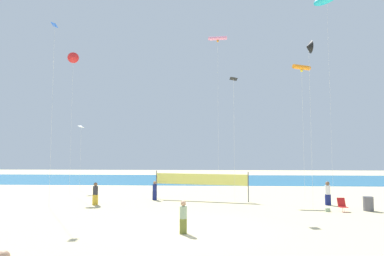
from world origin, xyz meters
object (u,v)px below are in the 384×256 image
(beachgoer_charcoal_shirt, at_px, (95,193))
(kite_black_delta, at_px, (309,47))
(volleyball_net, at_px, (200,180))
(kite_orange_tube, at_px, (302,68))
(kite_pink_tube, at_px, (218,39))
(kite_black_diamond, at_px, (234,80))
(folding_beach_chair, at_px, (342,204))
(trash_barrel, at_px, (368,204))
(beach_handbag, at_px, (328,210))
(kite_white_diamond, at_px, (81,127))
(kite_red_delta, at_px, (73,58))
(beachgoer_sage_shirt, at_px, (183,216))
(kite_blue_diamond, at_px, (55,30))
(beachgoer_white_shirt, at_px, (328,192))
(beachgoer_navy_shirt, at_px, (155,190))

(beachgoer_charcoal_shirt, distance_m, kite_black_delta, 19.01)
(volleyball_net, xyz_separation_m, kite_orange_tube, (8.60, 0.05, 9.50))
(kite_pink_tube, xyz_separation_m, kite_black_delta, (6.16, -9.96, -4.23))
(kite_black_diamond, bearing_deg, folding_beach_chair, -5.65)
(trash_barrel, height_order, beach_handbag, trash_barrel)
(folding_beach_chair, xyz_separation_m, kite_pink_tube, (-7.99, 10.28, 15.18))
(folding_beach_chair, xyz_separation_m, kite_white_diamond, (-22.54, 11.48, 6.25))
(volleyball_net, distance_m, kite_orange_tube, 12.81)
(volleyball_net, bearing_deg, kite_red_delta, 161.81)
(kite_pink_tube, relative_size, kite_orange_tube, 1.40)
(beachgoer_sage_shirt, xyz_separation_m, beachgoer_charcoal_shirt, (-7.37, 8.66, 0.05))
(beachgoer_sage_shirt, height_order, kite_white_diamond, kite_white_diamond)
(kite_pink_tube, relative_size, kite_red_delta, 1.12)
(kite_pink_tube, height_order, kite_black_delta, kite_pink_tube)
(kite_pink_tube, bearing_deg, kite_red_delta, -175.69)
(beachgoer_sage_shirt, bearing_deg, beach_handbag, 129.37)
(beachgoer_charcoal_shirt, height_order, kite_blue_diamond, kite_blue_diamond)
(kite_black_diamond, bearing_deg, kite_blue_diamond, -179.01)
(folding_beach_chair, bearing_deg, volleyball_net, 128.49)
(beachgoer_sage_shirt, xyz_separation_m, kite_black_delta, (8.38, 7.02, 10.57))
(kite_blue_diamond, bearing_deg, kite_white_diamond, 100.95)
(beachgoer_white_shirt, distance_m, kite_black_diamond, 11.08)
(beachgoer_sage_shirt, bearing_deg, kite_orange_tube, 145.80)
(volleyball_net, xyz_separation_m, kite_white_diamond, (-12.88, 6.58, 5.08))
(kite_blue_diamond, relative_size, kite_orange_tube, 1.20)
(folding_beach_chair, relative_size, trash_barrel, 0.93)
(beachgoer_white_shirt, height_order, kite_white_diamond, kite_white_diamond)
(kite_pink_tube, bearing_deg, kite_blue_diamond, -141.71)
(beachgoer_sage_shirt, distance_m, kite_pink_tube, 22.63)
(kite_white_diamond, xyz_separation_m, kite_black_diamond, (15.41, -10.77, 2.47))
(beachgoer_charcoal_shirt, xyz_separation_m, trash_barrel, (19.44, -1.65, -0.42))
(kite_red_delta, bearing_deg, kite_pink_tube, 4.31)
(beachgoer_sage_shirt, bearing_deg, beachgoer_charcoal_shirt, -135.65)
(kite_blue_diamond, height_order, kite_black_diamond, kite_blue_diamond)
(trash_barrel, distance_m, beach_handbag, 2.94)
(kite_blue_diamond, xyz_separation_m, kite_red_delta, (-2.26, 8.70, 0.49))
(beachgoer_charcoal_shirt, height_order, kite_black_diamond, kite_black_diamond)
(beachgoer_navy_shirt, relative_size, kite_blue_diamond, 0.12)
(beachgoer_sage_shirt, distance_m, kite_white_diamond, 22.73)
(kite_white_diamond, bearing_deg, kite_blue_diamond, -79.05)
(trash_barrel, distance_m, kite_white_diamond, 27.55)
(kite_white_diamond, bearing_deg, kite_red_delta, -93.34)
(beachgoer_charcoal_shirt, relative_size, kite_white_diamond, 0.24)
(folding_beach_chair, distance_m, volleyball_net, 10.89)
(folding_beach_chair, xyz_separation_m, beach_handbag, (-1.01, -0.16, -0.34))
(beachgoer_white_shirt, height_order, folding_beach_chair, beachgoer_white_shirt)
(kite_pink_tube, bearing_deg, beachgoer_charcoal_shirt, -139.02)
(trash_barrel, relative_size, kite_pink_tube, 0.06)
(volleyball_net, bearing_deg, folding_beach_chair, -26.90)
(folding_beach_chair, bearing_deg, kite_blue_diamond, 154.05)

